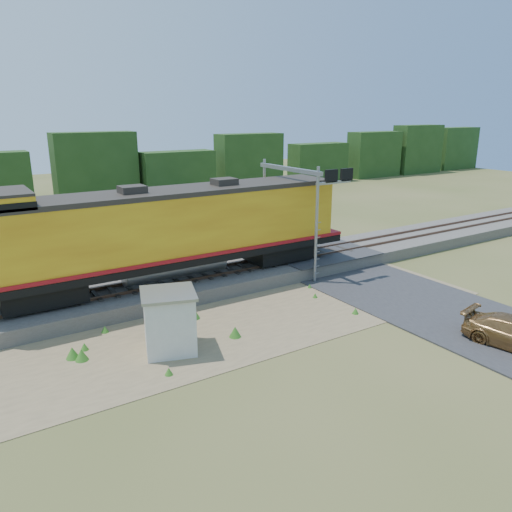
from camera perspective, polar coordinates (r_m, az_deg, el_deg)
ground at (r=25.90m, az=3.67°, el=-6.66°), size 140.00×140.00×0.00m
ballast at (r=30.48m, az=-2.99°, el=-2.27°), size 70.00×5.00×0.80m
rails at (r=30.33m, az=-3.01°, el=-1.41°), size 70.00×1.54×0.16m
dirt_shoulder at (r=25.24m, az=-0.70°, el=-7.23°), size 26.00×8.00×0.03m
road at (r=30.76m, az=13.44°, el=-3.15°), size 7.00×66.00×0.86m
tree_line_north at (r=59.32m, az=-18.75°, el=8.63°), size 130.00×3.00×6.50m
weed_clumps at (r=24.24m, az=-3.24°, el=-8.33°), size 15.00×6.20×0.56m
locomotive at (r=27.93m, az=-10.01°, el=2.90°), size 21.84×3.33×5.63m
shed at (r=21.96m, az=-9.87°, el=-7.35°), size 2.88×2.88×2.71m
signal_gantry at (r=31.33m, az=5.04°, el=7.35°), size 2.78×6.20×7.00m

